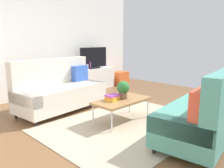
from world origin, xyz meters
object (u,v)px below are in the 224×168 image
(potted_plant, at_px, (123,89))
(table_book_0, at_px, (113,99))
(couch_green, at_px, (206,112))
(tv, at_px, (94,58))
(bottle_0, at_px, (84,66))
(bottle_1, at_px, (87,67))
(bottle_2, at_px, (90,65))
(coffee_table, at_px, (122,101))
(vase_0, at_px, (77,68))
(storage_trunk, at_px, (120,78))
(couch_beige, at_px, (60,90))
(tv_console, at_px, (94,79))

(potted_plant, relative_size, table_book_0, 1.39)
(couch_green, xyz_separation_m, tv, (1.23, 3.94, 0.51))
(bottle_0, bearing_deg, bottle_1, 0.00)
(tv, relative_size, bottle_2, 4.51)
(coffee_table, xyz_separation_m, bottle_1, (1.25, 2.50, 0.33))
(couch_green, xyz_separation_m, bottle_1, (0.96, 3.92, 0.28))
(table_book_0, bearing_deg, vase_0, 66.28)
(storage_trunk, bearing_deg, coffee_table, -137.10)
(couch_beige, xyz_separation_m, tv_console, (1.92, 1.12, -0.12))
(coffee_table, height_order, storage_trunk, storage_trunk)
(coffee_table, bearing_deg, bottle_1, 63.42)
(couch_beige, xyz_separation_m, storage_trunk, (3.02, 1.02, -0.22))
(tv, height_order, vase_0, tv)
(couch_beige, relative_size, bottle_1, 12.52)
(storage_trunk, relative_size, table_book_0, 2.17)
(potted_plant, bearing_deg, coffee_table, -154.29)
(tv_console, height_order, bottle_1, bottle_1)
(couch_beige, distance_m, vase_0, 1.80)
(coffee_table, relative_size, bottle_1, 6.97)
(coffee_table, bearing_deg, couch_beige, 105.49)
(tv_console, xyz_separation_m, tv, (0.00, -0.02, 0.63))
(couch_beige, bearing_deg, coffee_table, 99.59)
(couch_beige, xyz_separation_m, table_book_0, (0.24, -1.33, -0.00))
(vase_0, bearing_deg, table_book_0, -113.72)
(couch_green, xyz_separation_m, vase_0, (0.65, 4.01, 0.26))
(table_book_0, height_order, vase_0, vase_0)
(tv, bearing_deg, tv_console, 90.00)
(bottle_1, height_order, bottle_2, bottle_2)
(couch_green, relative_size, coffee_table, 1.81)
(storage_trunk, height_order, table_book_0, table_book_0)
(potted_plant, bearing_deg, vase_0, 71.08)
(potted_plant, height_order, bottle_2, bottle_2)
(couch_beige, relative_size, table_book_0, 8.23)
(couch_green, height_order, bottle_2, couch_green)
(tv_console, height_order, tv, tv)
(tv, height_order, bottle_2, tv)
(storage_trunk, xyz_separation_m, vase_0, (-1.68, 0.15, 0.48))
(storage_trunk, bearing_deg, bottle_1, 177.50)
(vase_0, relative_size, bottle_2, 0.60)
(storage_trunk, bearing_deg, potted_plant, -136.73)
(table_book_0, bearing_deg, bottle_1, 59.80)
(bottle_1, bearing_deg, couch_beige, -146.72)
(vase_0, bearing_deg, coffee_table, -110.07)
(coffee_table, distance_m, bottle_2, 2.87)
(tv, bearing_deg, bottle_2, -172.96)
(coffee_table, xyz_separation_m, potted_plant, (0.07, 0.03, 0.21))
(couch_green, xyz_separation_m, bottle_0, (0.84, 3.92, 0.30))
(potted_plant, bearing_deg, bottle_2, 62.31)
(bottle_2, bearing_deg, tv, 7.04)
(tv_console, height_order, bottle_2, bottle_2)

